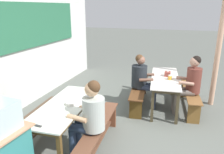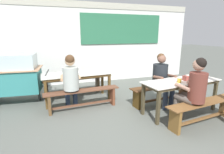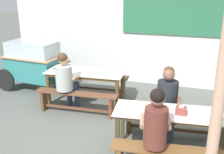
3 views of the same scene
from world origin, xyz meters
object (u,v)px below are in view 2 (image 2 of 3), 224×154
food_cart (10,75)px  condiment_jar (179,80)px  bench_far_back (73,83)px  tissue_box (187,78)px  person_right_near_table (162,76)px  bench_near_front (203,110)px  dining_table_far (77,76)px  dining_table_near (181,84)px  person_near_front (193,88)px  person_left_back_turned (71,79)px  soup_bowl (78,73)px  bench_far_front (83,96)px  bench_near_back (162,92)px

food_cart → condiment_jar: food_cart is taller
bench_far_back → tissue_box: bearing=-43.3°
person_right_near_table → tissue_box: (0.26, -0.54, 0.07)m
bench_near_front → food_cart: size_ratio=0.92×
bench_near_front → condiment_jar: size_ratio=15.61×
dining_table_far → bench_far_back: 0.68m
dining_table_far → dining_table_near: size_ratio=0.97×
dining_table_near → person_near_front: person_near_front is taller
person_left_back_turned → soup_bowl: bearing=62.4°
bench_far_back → tissue_box: tissue_box is taller
dining_table_far → soup_bowl: (0.03, -0.10, 0.10)m
bench_far_back → soup_bowl: soup_bowl is taller
bench_far_back → bench_far_front: (0.08, -1.16, -0.00)m
bench_near_back → soup_bowl: (-1.93, 0.75, 0.45)m
dining_table_near → person_right_near_table: person_right_near_table is taller
bench_near_back → tissue_box: tissue_box is taller
bench_far_back → person_right_near_table: bearing=-38.3°
food_cart → soup_bowl: (1.59, -0.47, 0.04)m
food_cart → tissue_box: 4.13m
bench_far_front → dining_table_far: bearing=93.9°
bench_near_back → bench_far_front: bearing=172.0°
tissue_box → person_near_front: bearing=-120.3°
dining_table_near → condiment_jar: 0.23m
dining_table_near → bench_near_front: bearing=-83.5°
bench_far_back → condiment_jar: size_ratio=16.08×
person_left_back_turned → tissue_box: bearing=-21.8°
bench_near_back → soup_bowl: bearing=158.7°
tissue_box → bench_far_front: bearing=157.1°
bench_near_front → dining_table_near: bearing=96.5°
dining_table_near → bench_far_front: size_ratio=1.06×
dining_table_near → bench_near_front: 0.68m
bench_near_front → person_right_near_table: 1.18m
dining_table_far → person_right_near_table: (1.87, -0.93, 0.06)m
person_right_near_table → condiment_jar: size_ratio=11.74×
bench_far_front → bench_near_back: bearing=-8.0°
bench_near_front → person_left_back_turned: size_ratio=1.31×
bench_far_back → person_near_front: (1.88, -2.54, 0.43)m
person_right_near_table → tissue_box: person_right_near_table is taller
bench_far_front → person_left_back_turned: (-0.24, 0.05, 0.42)m
food_cart → person_right_near_table: bearing=-20.6°
bench_near_back → bench_far_back: bearing=144.4°
bench_near_back → person_near_front: bearing=-96.0°
bench_far_back → food_cart: (-1.53, -0.21, 0.41)m
dining_table_far → person_near_front: bearing=-46.8°
dining_table_far → person_left_back_turned: size_ratio=1.38×
dining_table_far → bench_far_front: dining_table_far is taller
food_cart → person_near_front: (3.41, -2.33, 0.02)m
dining_table_far → tissue_box: size_ratio=11.16×
bench_far_back → food_cart: size_ratio=0.95×
bench_near_front → person_left_back_turned: (-2.29, 1.47, 0.43)m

